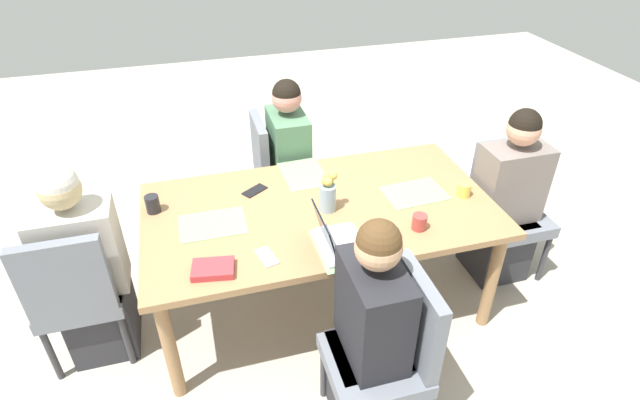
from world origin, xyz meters
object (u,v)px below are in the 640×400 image
phone_silver (267,257)px  coffee_mug_near_right (464,190)px  book_red_cover (213,269)px  person_far_left_far (371,338)px  coffee_mug_centre_left (419,222)px  chair_head_right_right_near (77,290)px  dining_table (320,217)px  chair_head_left_left_near (506,202)px  chair_near_left_mid (277,170)px  person_near_left_mid (289,169)px  person_head_left_left_near (505,206)px  phone_black (255,191)px  laptop_far_left_far (336,240)px  coffee_mug_near_left (153,204)px  chair_far_left_far (390,348)px  person_head_right_right_near (89,275)px  flower_vase (328,194)px

phone_silver → coffee_mug_near_right: bearing=87.4°
phone_silver → book_red_cover: bearing=-96.4°
person_far_left_far → coffee_mug_centre_left: bearing=-132.7°
chair_head_right_right_near → phone_silver: (-0.97, 0.28, 0.23)m
chair_head_right_right_near → coffee_mug_centre_left: chair_head_right_right_near is taller
dining_table → chair_head_left_left_near: bearing=-177.9°
chair_near_left_mid → person_far_left_far: 1.68m
person_far_left_far → coffee_mug_near_right: 1.11m
person_near_left_mid → coffee_mug_near_right: 1.27m
person_head_left_left_near → person_far_left_far: bearing=32.9°
phone_black → laptop_far_left_far: bearing=82.2°
coffee_mug_near_right → coffee_mug_centre_left: bearing=29.8°
book_red_cover → phone_black: bearing=-106.1°
coffee_mug_near_left → phone_silver: coffee_mug_near_left is taller
person_head_left_left_near → chair_near_left_mid: person_head_left_left_near is taller
chair_near_left_mid → person_far_left_far: size_ratio=0.75×
chair_far_left_far → phone_silver: bearing=-48.3°
chair_near_left_mid → person_far_left_far: person_far_left_far is taller
coffee_mug_centre_left → phone_black: bearing=-37.6°
person_far_left_far → person_head_right_right_near: (1.30, -0.82, 0.00)m
laptop_far_left_far → book_red_cover: size_ratio=1.60×
flower_vase → coffee_mug_near_right: bearing=174.3°
person_head_right_right_near → chair_head_left_left_near: bearing=-179.1°
chair_head_left_left_near → phone_black: size_ratio=6.00×
person_far_left_far → coffee_mug_near_right: size_ratio=14.84×
chair_near_left_mid → chair_far_left_far: 1.75m
book_red_cover → chair_head_right_right_near: bearing=-14.6°
person_head_left_left_near → person_near_left_mid: 1.49m
dining_table → laptop_far_left_far: 0.38m
person_head_left_left_near → coffee_mug_centre_left: 0.87m
chair_head_left_left_near → phone_silver: 1.73m
dining_table → flower_vase: (-0.04, 0.03, 0.18)m
chair_near_left_mid → book_red_cover: size_ratio=4.50×
person_head_right_right_near → book_red_cover: 0.79m
chair_far_left_far → coffee_mug_near_right: (-0.75, -0.76, 0.27)m
chair_head_left_left_near → coffee_mug_near_right: size_ratio=11.17×
coffee_mug_near_right → chair_far_left_far: bearing=45.2°
person_near_left_mid → coffee_mug_centre_left: size_ratio=14.12×
person_near_left_mid → chair_head_right_right_near: person_near_left_mid is taller
chair_head_right_right_near → coffee_mug_near_left: (-0.44, -0.28, 0.28)m
coffee_mug_near_right → person_head_right_right_near: bearing=-3.2°
person_head_right_right_near → laptop_far_left_far: (-1.27, 0.37, 0.25)m
flower_vase → coffee_mug_centre_left: 0.52m
person_near_left_mid → person_far_left_far: size_ratio=1.00×
flower_vase → book_red_cover: flower_vase is taller
coffee_mug_near_right → flower_vase: bearing=-5.7°
person_head_right_right_near → coffee_mug_near_left: person_head_right_right_near is taller
person_near_left_mid → flower_vase: person_near_left_mid is taller
chair_head_right_right_near → person_near_left_mid: bearing=-146.9°
flower_vase → coffee_mug_near_left: (0.95, -0.25, -0.06)m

